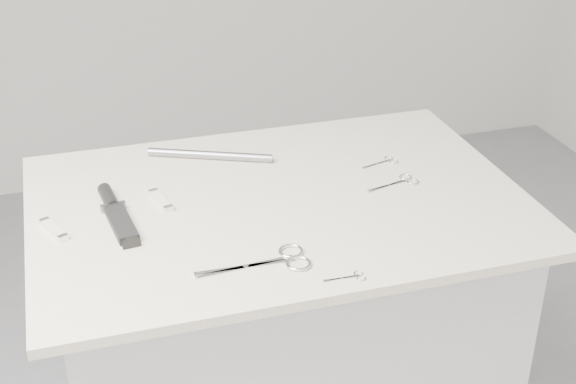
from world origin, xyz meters
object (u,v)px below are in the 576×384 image
object	(u,v)px
large_shears	(277,261)
pocket_knife_b	(54,229)
sheathed_knife	(115,211)
embroidery_scissors_a	(400,182)
pocket_knife_a	(161,200)
embroidery_scissors_b	(384,162)
plinth	(280,376)
tiny_scissors	(350,277)
metal_rail	(210,155)

from	to	relation	value
large_shears	pocket_knife_b	xyz separation A→B (m)	(-0.38, 0.22, 0.00)
sheathed_knife	embroidery_scissors_a	bearing A→B (deg)	-100.24
large_shears	pocket_knife_a	xyz separation A→B (m)	(-0.17, 0.28, 0.00)
embroidery_scissors_b	pocket_knife_b	distance (m)	0.72
plinth	pocket_knife_a	size ratio (longest dim) A/B	9.79
tiny_scissors	pocket_knife_a	xyz separation A→B (m)	(-0.27, 0.36, 0.00)
pocket_knife_b	metal_rail	bearing A→B (deg)	-79.80
large_shears	embroidery_scissors_b	bearing A→B (deg)	41.64
embroidery_scissors_b	embroidery_scissors_a	bearing A→B (deg)	-108.59
large_shears	tiny_scissors	world-z (taller)	large_shears
plinth	tiny_scissors	distance (m)	0.56
metal_rail	tiny_scissors	bearing A→B (deg)	-75.77
embroidery_scissors_a	pocket_knife_a	distance (m)	0.50
large_shears	embroidery_scissors_b	world-z (taller)	large_shears
large_shears	sheathed_knife	world-z (taller)	sheathed_knife
plinth	pocket_knife_b	distance (m)	0.65
large_shears	embroidery_scissors_b	xyz separation A→B (m)	(0.34, 0.32, -0.00)
embroidery_scissors_b	pocket_knife_a	xyz separation A→B (m)	(-0.51, -0.04, 0.00)
plinth	pocket_knife_a	distance (m)	0.53
plinth	embroidery_scissors_b	world-z (taller)	embroidery_scissors_b
embroidery_scissors_a	embroidery_scissors_b	bearing A→B (deg)	73.29
plinth	embroidery_scissors_b	xyz separation A→B (m)	(0.27, 0.09, 0.47)
large_shears	pocket_knife_b	size ratio (longest dim) A/B	2.27
embroidery_scissors_a	tiny_scissors	bearing A→B (deg)	-140.67
plinth	sheathed_knife	size ratio (longest dim) A/B	4.01
embroidery_scissors_a	large_shears	bearing A→B (deg)	-160.53
embroidery_scissors_b	pocket_knife_b	bearing A→B (deg)	172.04
embroidery_scissors_a	sheathed_knife	size ratio (longest dim) A/B	0.54
plinth	embroidery_scissors_b	size ratio (longest dim) A/B	9.73
plinth	embroidery_scissors_a	xyz separation A→B (m)	(0.27, -0.01, 0.47)
embroidery_scissors_a	tiny_scissors	distance (m)	0.38
large_shears	pocket_knife_b	distance (m)	0.44
pocket_knife_b	metal_rail	world-z (taller)	metal_rail
tiny_scissors	pocket_knife_b	bearing A→B (deg)	149.23
embroidery_scissors_b	metal_rail	size ratio (longest dim) A/B	0.33
tiny_scissors	sheathed_knife	size ratio (longest dim) A/B	0.33
plinth	tiny_scissors	bearing A→B (deg)	-82.85
metal_rail	pocket_knife_a	bearing A→B (deg)	-128.92
pocket_knife_b	sheathed_knife	bearing A→B (deg)	-97.87
sheathed_knife	metal_rail	xyz separation A→B (m)	(0.23, 0.19, 0.00)
embroidery_scissors_a	pocket_knife_b	xyz separation A→B (m)	(-0.71, 0.00, 0.00)
pocket_knife_a	pocket_knife_b	xyz separation A→B (m)	(-0.21, -0.06, 0.00)
tiny_scissors	pocket_knife_a	size ratio (longest dim) A/B	0.81
plinth	tiny_scissors	xyz separation A→B (m)	(0.04, -0.31, 0.47)
pocket_knife_a	plinth	bearing A→B (deg)	-116.18
plinth	embroidery_scissors_a	bearing A→B (deg)	-1.16
pocket_knife_b	plinth	bearing A→B (deg)	-112.44
tiny_scissors	embroidery_scissors_b	bearing A→B (deg)	61.48
large_shears	tiny_scissors	size ratio (longest dim) A/B	2.75
large_shears	pocket_knife_a	bearing A→B (deg)	119.34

